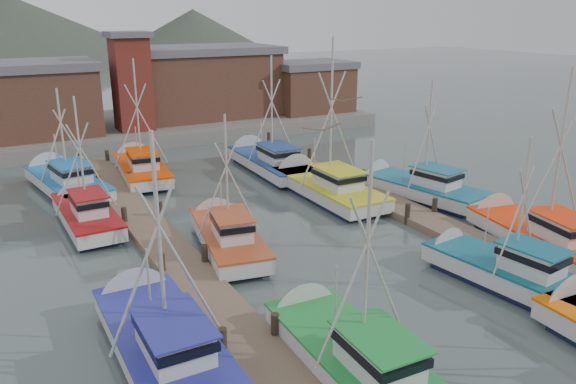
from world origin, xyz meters
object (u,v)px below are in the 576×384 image
lookout_tower (131,81)px  boat_8 (226,235)px  boat_4 (350,355)px  boat_12 (140,167)px

lookout_tower → boat_8: 26.68m
boat_4 → boat_8: size_ratio=1.05×
boat_4 → lookout_tower: bearing=87.9°
lookout_tower → boat_8: lookout_tower is taller
boat_4 → boat_8: boat_4 is taller
boat_4 → boat_12: bearing=91.8°
boat_4 → boat_8: 11.57m
lookout_tower → boat_4: lookout_tower is taller
lookout_tower → boat_12: (-2.57, -11.33, -4.87)m
boat_4 → boat_8: bearing=89.5°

